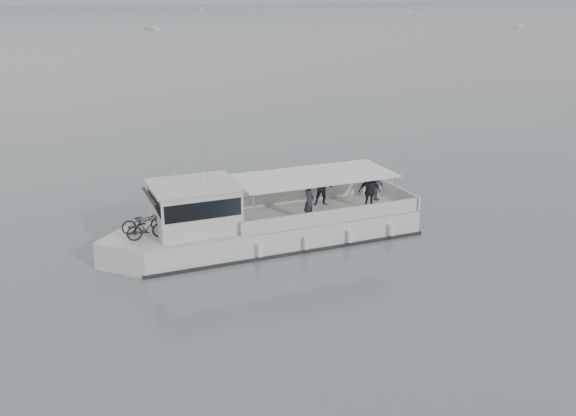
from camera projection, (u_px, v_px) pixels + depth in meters
name	position (u px, v px, depth m)	size (l,w,h in m)	color
ground	(361.00, 229.00, 32.02)	(1400.00, 1400.00, 0.00)	slate
tour_boat	(252.00, 224.00, 29.68)	(15.35, 5.13, 6.38)	silver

